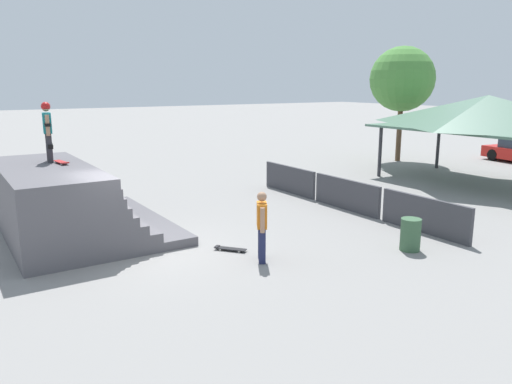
# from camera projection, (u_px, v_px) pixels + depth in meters

# --- Properties ---
(ground_plane) EXTENTS (160.00, 160.00, 0.00)m
(ground_plane) POSITION_uv_depth(u_px,v_px,m) (136.00, 252.00, 12.88)
(ground_plane) COLOR gray
(quarter_pipe_ramp) EXTENTS (5.80, 4.32, 2.02)m
(quarter_pipe_ramp) POSITION_uv_depth(u_px,v_px,m) (62.00, 205.00, 14.08)
(quarter_pipe_ramp) COLOR #565459
(quarter_pipe_ramp) RESTS_ON ground
(skater_on_deck) EXTENTS (0.74, 0.29, 1.72)m
(skater_on_deck) POSITION_uv_depth(u_px,v_px,m) (47.00, 128.00, 14.33)
(skater_on_deck) COLOR #2D2D33
(skater_on_deck) RESTS_ON quarter_pipe_ramp
(skateboard_on_deck) EXTENTS (0.80, 0.30, 0.09)m
(skateboard_on_deck) POSITION_uv_depth(u_px,v_px,m) (61.00, 162.00, 14.12)
(skateboard_on_deck) COLOR silver
(skateboard_on_deck) RESTS_ON quarter_pipe_ramp
(bystander_walking) EXTENTS (0.65, 0.45, 1.73)m
(bystander_walking) POSITION_uv_depth(u_px,v_px,m) (262.00, 223.00, 12.04)
(bystander_walking) COLOR #1E2347
(bystander_walking) RESTS_ON ground
(skateboard_on_ground) EXTENTS (0.79, 0.69, 0.09)m
(skateboard_on_ground) POSITION_uv_depth(u_px,v_px,m) (229.00, 249.00, 12.96)
(skateboard_on_ground) COLOR silver
(skateboard_on_ground) RESTS_ON ground
(barrier_fence) EXTENTS (9.66, 0.12, 1.05)m
(barrier_fence) POSITION_uv_depth(u_px,v_px,m) (346.00, 194.00, 17.14)
(barrier_fence) COLOR #3D3D42
(barrier_fence) RESTS_ON ground
(pavilion_shelter) EXTENTS (9.09, 4.92, 3.80)m
(pavilion_shelter) POSITION_uv_depth(u_px,v_px,m) (487.00, 113.00, 20.76)
(pavilion_shelter) COLOR #2D2D33
(pavilion_shelter) RESTS_ON ground
(tree_beside_pavilion) EXTENTS (3.51, 3.51, 6.26)m
(tree_beside_pavilion) POSITION_uv_depth(u_px,v_px,m) (402.00, 79.00, 27.19)
(tree_beside_pavilion) COLOR brown
(tree_beside_pavilion) RESTS_ON ground
(trash_bin) EXTENTS (0.52, 0.52, 0.85)m
(trash_bin) POSITION_uv_depth(u_px,v_px,m) (410.00, 235.00, 12.92)
(trash_bin) COLOR #385B3D
(trash_bin) RESTS_ON ground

